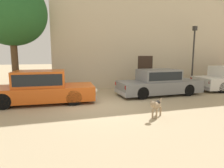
# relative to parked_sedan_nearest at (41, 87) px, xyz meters

# --- Properties ---
(ground_plane) EXTENTS (80.00, 80.00, 0.00)m
(ground_plane) POSITION_rel_parked_sedan_nearest_xyz_m (2.47, -1.30, -0.72)
(ground_plane) COLOR tan
(parked_sedan_nearest) EXTENTS (4.89, 2.02, 1.48)m
(parked_sedan_nearest) POSITION_rel_parked_sedan_nearest_xyz_m (0.00, 0.00, 0.00)
(parked_sedan_nearest) COLOR #D15619
(parked_sedan_nearest) RESTS_ON ground_plane
(parked_sedan_second) EXTENTS (4.67, 1.75, 1.40)m
(parked_sedan_second) POSITION_rel_parked_sedan_nearest_xyz_m (6.03, 0.07, -0.03)
(parked_sedan_second) COLOR slate
(parked_sedan_second) RESTS_ON ground_plane
(apartment_block) EXTENTS (17.44, 6.59, 9.95)m
(apartment_block) POSITION_rel_parked_sedan_nearest_xyz_m (9.18, 6.12, 4.25)
(apartment_block) COLOR beige
(apartment_block) RESTS_ON ground_plane
(stray_dog_spotted) EXTENTS (0.84, 0.75, 0.68)m
(stray_dog_spotted) POSITION_rel_parked_sedan_nearest_xyz_m (3.96, -3.33, -0.28)
(stray_dog_spotted) COLOR #997F60
(stray_dog_spotted) RESTS_ON ground_plane
(street_lamp) EXTENTS (0.22, 0.22, 4.03)m
(street_lamp) POSITION_rel_parked_sedan_nearest_xyz_m (9.53, 1.73, 1.84)
(street_lamp) COLOR #2D2B28
(street_lamp) RESTS_ON ground_plane
(acacia_tree_left) EXTENTS (3.60, 3.24, 6.06)m
(acacia_tree_left) POSITION_rel_parked_sedan_nearest_xyz_m (-1.41, 2.28, 3.60)
(acacia_tree_left) COLOR brown
(acacia_tree_left) RESTS_ON ground_plane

